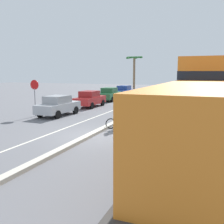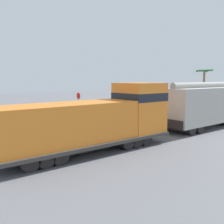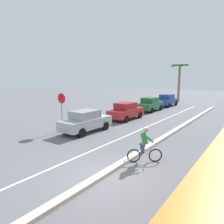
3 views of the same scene
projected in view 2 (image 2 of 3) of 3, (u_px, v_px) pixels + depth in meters
ground_plane at (79, 131)px, 22.50m from camera, size 120.00×120.00×0.00m
median_curb at (130, 123)px, 26.22m from camera, size 0.36×36.00×0.16m
lane_stripe at (115, 121)px, 28.08m from camera, size 0.14×36.00×0.01m
locomotive at (98, 122)px, 16.33m from camera, size 3.10×11.61×4.20m
hopper_car_lead at (207, 105)px, 23.84m from camera, size 2.90×10.60×4.18m
parked_car_silver at (92, 111)px, 29.82m from camera, size 1.95×4.26×1.62m
parked_car_red at (130, 108)px, 33.41m from camera, size 1.85×4.21×1.62m
parked_car_green at (160, 104)px, 37.32m from camera, size 1.85×4.21×1.62m
parked_car_blue at (183, 102)px, 40.62m from camera, size 1.93×4.25×1.62m
cyclist at (106, 120)px, 23.29m from camera, size 1.40×1.08×1.71m
stop_sign at (78, 100)px, 30.30m from camera, size 0.76×0.08×2.88m
palm_tree_near at (204, 77)px, 44.28m from camera, size 2.64×2.75×6.18m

